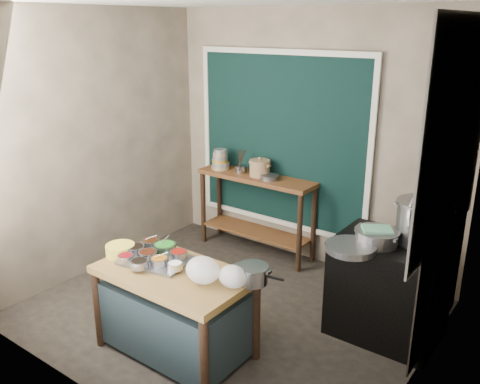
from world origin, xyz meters
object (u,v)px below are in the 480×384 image
Objects in this scene: prep_table at (175,312)px; condiment_tray at (156,260)px; back_counter at (256,214)px; yellow_basin at (120,250)px; saucepan at (252,274)px; ceramic_crock at (260,169)px; stock_pot at (423,222)px; stove_block at (388,290)px; steamer at (376,237)px; utensil_cup at (241,169)px.

condiment_tray is at bearing 171.18° from prep_table.
back_counter is 2.11m from yellow_basin.
ceramic_crock reaches higher than saucepan.
stock_pot reaches higher than yellow_basin.
ceramic_crock is at bearing 163.48° from stock_pot.
stove_block is at bearing -145.99° from stock_pot.
prep_table is 4.95× the size of saucepan.
stove_block is 1.64× the size of condiment_tray.
yellow_basin is (-1.86, -1.35, 0.37)m from stove_block.
steamer is at bearing 34.86° from yellow_basin.
prep_table is at bearing -136.21° from stock_pot.
condiment_tray is at bearing -73.39° from utensil_cup.
stove_block reaches higher than prep_table.
yellow_basin is 0.53× the size of stock_pot.
ceramic_crock is at bearing 158.42° from stove_block.
steamer is (-0.29, -0.25, -0.12)m from stock_pot.
stock_pot reaches higher than ceramic_crock.
utensil_cup is at bearing -179.15° from back_counter.
ceramic_crock reaches higher than steamer.
stock_pot is at bearing 39.01° from condiment_tray.
utensil_cup reaches higher than back_counter.
stove_block is 0.54m from steamer.
condiment_tray is 2.18× the size of saucepan.
prep_table is 1.39× the size of stove_block.
back_counter is 5.78× the size of ceramic_crock.
stove_block is 2.01m from condiment_tray.
utensil_cup is at bearing 157.16° from steamer.
back_counter is 2.64× the size of condiment_tray.
prep_table is 0.71m from yellow_basin.
back_counter is at bearing 158.98° from stove_block.
condiment_tray is 1.84m from steamer.
yellow_basin is at bearing -90.10° from ceramic_crock.
yellow_basin is 2.54m from stock_pot.
ceramic_crock reaches higher than utensil_cup.
stove_block is 6.40× the size of utensil_cup.
utensil_cup is (-1.44, 1.81, 0.17)m from saucepan.
stock_pot is 1.23× the size of steamer.
condiment_tray is 2.09m from utensil_cup.
ceramic_crock is (-0.56, 2.04, 0.66)m from prep_table.
back_counter reaches higher than saucepan.
utensil_cup is 0.56× the size of ceramic_crock.
utensil_cup reaches higher than stove_block.
utensil_cup reaches higher than yellow_basin.
steamer is (1.20, 1.18, 0.57)m from prep_table.
saucepan is (0.84, 0.18, 0.06)m from condiment_tray.
prep_table is 5.09× the size of yellow_basin.
stock_pot is at bearing -16.08° from back_counter.
back_counter is 0.56m from utensil_cup.
back_counter is 1.61× the size of stove_block.
back_counter reaches higher than yellow_basin.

